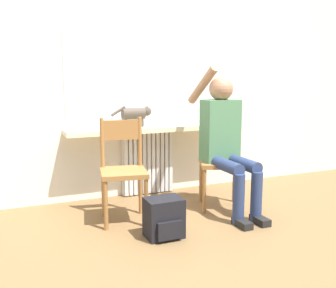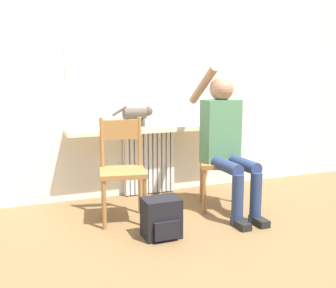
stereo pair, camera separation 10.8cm
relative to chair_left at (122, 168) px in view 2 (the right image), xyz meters
The scene contains 10 objects.
ground_plane 0.82m from the chair_left, 46.59° to the right, with size 12.00×12.00×0.00m, color brown.
wall_with_window 1.25m from the chair_left, 57.40° to the left, with size 7.00×0.06×2.70m.
radiator 0.81m from the chair_left, 54.42° to the left, with size 0.55×0.08×0.69m.
windowsill 0.78m from the chair_left, 50.30° to the left, with size 1.74×0.28×0.05m.
window_glass 1.14m from the chair_left, 56.12° to the left, with size 1.67×0.01×0.99m.
chair_left is the anchor object (origin of this frame).
chair_right 0.96m from the chair_left, ahead, with size 0.50×0.50×0.89m.
person 0.98m from the chair_left, ahead, with size 0.36×1.03×1.36m.
cat 0.80m from the chair_left, 61.53° to the left, with size 0.43×0.11×0.22m.
backpack 0.61m from the chair_left, 70.44° to the right, with size 0.28×0.24×0.31m.
Camera 2 is at (-1.32, -2.73, 1.24)m, focal length 42.00 mm.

